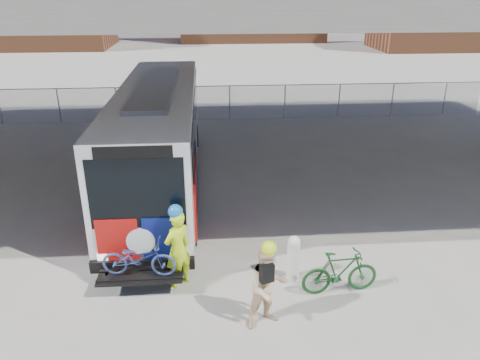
{
  "coord_description": "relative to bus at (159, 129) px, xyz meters",
  "views": [
    {
      "loc": [
        -0.37,
        -12.8,
        6.85
      ],
      "look_at": [
        0.59,
        -0.39,
        1.6
      ],
      "focal_mm": 35.0,
      "sensor_mm": 36.0,
      "label": 1
    }
  ],
  "objects": [
    {
      "name": "ground",
      "position": [
        2.0,
        -3.25,
        -2.11
      ],
      "size": [
        160.0,
        160.0,
        0.0
      ],
      "primitive_type": "plane",
      "color": "#9E9991",
      "rests_on": "ground"
    },
    {
      "name": "bus",
      "position": [
        0.0,
        0.0,
        0.0
      ],
      "size": [
        2.67,
        12.96,
        3.69
      ],
      "color": "silver",
      "rests_on": "ground"
    },
    {
      "name": "chainlink_fence",
      "position": [
        2.0,
        8.75,
        -0.68
      ],
      "size": [
        30.0,
        0.06,
        30.0
      ],
      "color": "gray",
      "rests_on": "ground"
    },
    {
      "name": "bollard",
      "position": [
        3.7,
        -6.32,
        -1.46
      ],
      "size": [
        0.32,
        0.32,
        1.22
      ],
      "color": "silver",
      "rests_on": "ground"
    },
    {
      "name": "cyclist_hivis",
      "position": [
        0.89,
        -6.32,
        -1.06
      ],
      "size": [
        0.86,
        0.83,
        2.17
      ],
      "rotation": [
        0.0,
        0.0,
        3.85
      ],
      "color": "#D5FB1A",
      "rests_on": "ground"
    },
    {
      "name": "cyclist_tan",
      "position": [
        2.85,
        -7.91,
        -1.15
      ],
      "size": [
        1.09,
        0.98,
        2.04
      ],
      "rotation": [
        0.0,
        0.0,
        0.36
      ],
      "color": "#DDB88E",
      "rests_on": "ground"
    },
    {
      "name": "bike_parked",
      "position": [
        4.71,
        -6.95,
        -1.55
      ],
      "size": [
        1.9,
        0.68,
        1.12
      ],
      "primitive_type": "imported",
      "rotation": [
        0.0,
        0.0,
        1.65
      ],
      "color": "#15431C",
      "rests_on": "ground"
    }
  ]
}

